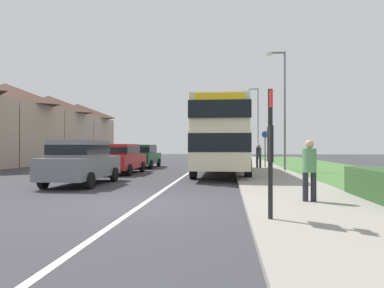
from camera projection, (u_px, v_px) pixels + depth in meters
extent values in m
plane|color=#38383D|center=(141.00, 206.00, 8.90)|extent=(120.00, 120.00, 0.00)
cube|color=silver|center=(182.00, 178.00, 16.87)|extent=(0.14, 60.00, 0.01)
cube|color=gray|center=(277.00, 181.00, 14.46)|extent=(3.20, 68.00, 0.12)
cube|color=beige|center=(221.00, 150.00, 18.78)|extent=(2.50, 9.66, 1.65)
cube|color=beige|center=(221.00, 120.00, 18.79)|extent=(2.45, 9.46, 1.55)
cube|color=black|center=(221.00, 144.00, 18.78)|extent=(2.53, 9.71, 0.76)
cube|color=black|center=(221.00, 118.00, 18.79)|extent=(2.53, 9.71, 0.72)
cube|color=gold|center=(219.00, 98.00, 14.04)|extent=(2.00, 0.08, 0.44)
cylinder|color=black|center=(202.00, 162.00, 21.88)|extent=(0.30, 1.00, 1.00)
cylinder|color=black|center=(243.00, 163.00, 21.63)|extent=(0.30, 1.00, 1.00)
cylinder|color=black|center=(193.00, 168.00, 16.26)|extent=(0.30, 1.00, 1.00)
cylinder|color=black|center=(248.00, 168.00, 16.01)|extent=(0.30, 1.00, 1.00)
cube|color=slate|center=(82.00, 167.00, 13.80)|extent=(1.74, 4.37, 0.79)
cube|color=slate|center=(80.00, 149.00, 13.59)|extent=(1.53, 2.40, 0.65)
cube|color=black|center=(80.00, 150.00, 13.59)|extent=(1.57, 2.43, 0.36)
cylinder|color=black|center=(76.00, 174.00, 15.23)|extent=(0.20, 0.60, 0.60)
cylinder|color=black|center=(114.00, 174.00, 15.06)|extent=(0.20, 0.60, 0.60)
cylinder|color=black|center=(43.00, 180.00, 12.54)|extent=(0.20, 0.60, 0.60)
cylinder|color=black|center=(90.00, 181.00, 12.37)|extent=(0.20, 0.60, 0.60)
cube|color=#B21E1E|center=(121.00, 162.00, 19.47)|extent=(1.75, 4.55, 0.73)
cube|color=#B21E1E|center=(120.00, 150.00, 19.25)|extent=(1.54, 2.50, 0.60)
cube|color=black|center=(120.00, 150.00, 19.25)|extent=(1.57, 2.53, 0.33)
cylinder|color=black|center=(114.00, 167.00, 20.95)|extent=(0.20, 0.60, 0.60)
cylinder|color=black|center=(142.00, 167.00, 20.78)|extent=(0.20, 0.60, 0.60)
cylinder|color=black|center=(97.00, 170.00, 18.15)|extent=(0.20, 0.60, 0.60)
cylinder|color=black|center=(129.00, 170.00, 17.98)|extent=(0.20, 0.60, 0.60)
cube|color=#19472D|center=(143.00, 158.00, 24.87)|extent=(1.73, 4.37, 0.72)
cube|color=#19472D|center=(142.00, 149.00, 24.66)|extent=(1.52, 2.40, 0.59)
cube|color=black|center=(142.00, 149.00, 24.66)|extent=(1.56, 2.43, 0.33)
cylinder|color=black|center=(136.00, 162.00, 26.30)|extent=(0.20, 0.60, 0.60)
cylinder|color=black|center=(159.00, 163.00, 26.13)|extent=(0.20, 0.60, 0.60)
cylinder|color=black|center=(126.00, 164.00, 23.61)|extent=(0.20, 0.60, 0.60)
cylinder|color=black|center=(151.00, 164.00, 23.44)|extent=(0.20, 0.60, 0.60)
cylinder|color=#23232D|center=(305.00, 189.00, 8.87)|extent=(0.14, 0.14, 0.85)
cylinder|color=#23232D|center=(314.00, 189.00, 8.85)|extent=(0.14, 0.14, 0.85)
cylinder|color=#518C56|center=(309.00, 160.00, 8.86)|extent=(0.34, 0.34, 0.60)
sphere|color=tan|center=(309.00, 144.00, 8.87)|extent=(0.22, 0.22, 0.22)
cylinder|color=#23232D|center=(257.00, 163.00, 22.83)|extent=(0.14, 0.14, 0.85)
cylinder|color=#23232D|center=(260.00, 163.00, 22.81)|extent=(0.14, 0.14, 0.85)
cylinder|color=#333338|center=(259.00, 152.00, 22.83)|extent=(0.34, 0.34, 0.60)
sphere|color=tan|center=(259.00, 145.00, 22.83)|extent=(0.22, 0.22, 0.22)
cylinder|color=black|center=(270.00, 157.00, 6.72)|extent=(0.09, 0.09, 2.60)
cube|color=red|center=(270.00, 99.00, 6.73)|extent=(0.04, 0.44, 0.32)
cube|color=black|center=(270.00, 144.00, 6.74)|extent=(0.06, 0.52, 0.68)
cylinder|color=slate|center=(265.00, 153.00, 23.48)|extent=(0.08, 0.08, 2.10)
cylinder|color=blue|center=(265.00, 134.00, 23.49)|extent=(0.44, 0.03, 0.44)
cylinder|color=slate|center=(285.00, 112.00, 20.40)|extent=(0.12, 0.12, 7.00)
cube|color=slate|center=(277.00, 53.00, 20.47)|extent=(0.90, 0.10, 0.10)
cube|color=silver|center=(269.00, 54.00, 20.51)|extent=(0.36, 0.20, 0.14)
cylinder|color=slate|center=(258.00, 124.00, 38.06)|extent=(0.12, 0.12, 7.77)
cube|color=slate|center=(254.00, 89.00, 38.13)|extent=(0.90, 0.10, 0.10)
cube|color=silver|center=(250.00, 90.00, 38.17)|extent=(0.36, 0.20, 0.14)
cube|color=tan|center=(5.00, 135.00, 28.60)|extent=(6.81, 6.79, 4.85)
pyramid|color=#4C3328|center=(5.00, 94.00, 28.62)|extent=(6.81, 6.79, 1.79)
cube|color=tan|center=(48.00, 137.00, 35.49)|extent=(6.81, 6.79, 4.85)
pyramid|color=#4C3328|center=(48.00, 104.00, 35.51)|extent=(6.81, 6.79, 1.79)
cube|color=tan|center=(77.00, 139.00, 42.38)|extent=(6.81, 6.79, 4.85)
pyramid|color=#4C3328|center=(77.00, 111.00, 42.40)|extent=(6.81, 6.79, 1.79)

